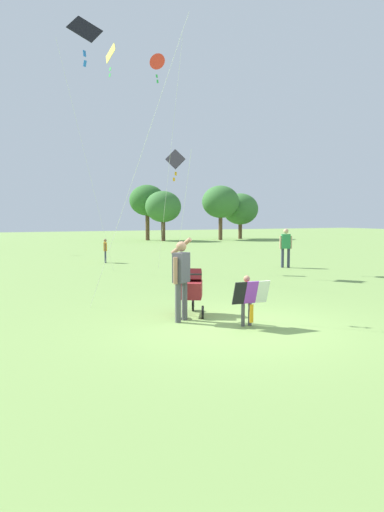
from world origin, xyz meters
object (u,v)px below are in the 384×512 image
at_px(kite_blue_high, 109,62).
at_px(kite_adult_black, 89,43).
at_px(child_with_butterfly_kite, 248,296).
at_px(kite_green_novelty, 157,65).
at_px(person_sitting_far, 286,245).
at_px(person_couple_left, 105,249).
at_px(stroller, 192,287).
at_px(person_adult_flyer, 181,273).
at_px(kite_orange_delta, 176,164).

bearing_deg(kite_blue_high, kite_adult_black, -108.86).
relative_size(child_with_butterfly_kite, kite_green_novelty, 0.12).
xyz_separation_m(person_sitting_far, person_couple_left, (-6.37, 5.31, -0.31)).
distance_m(stroller, person_sitting_far, 10.23).
xyz_separation_m(person_adult_flyer, person_couple_left, (1.75, 12.60, -0.34)).
bearing_deg(person_couple_left, person_adult_flyer, -97.89).
distance_m(kite_adult_black, person_couple_left, 12.10).
relative_size(kite_orange_delta, person_couple_left, 4.29).
bearing_deg(kite_green_novelty, person_couple_left, 113.98).
xyz_separation_m(kite_green_novelty, person_sitting_far, (4.95, -2.11, -7.33)).
xyz_separation_m(child_with_butterfly_kite, stroller, (-0.52, 1.47, -0.01)).
xyz_separation_m(stroller, kite_orange_delta, (2.89, 7.52, 3.60)).
distance_m(person_adult_flyer, stroller, 0.79).
distance_m(child_with_butterfly_kite, kite_orange_delta, 9.97).
xyz_separation_m(person_adult_flyer, kite_blue_high, (1.10, 9.21, 7.04)).
relative_size(child_with_butterfly_kite, person_couple_left, 0.90).
distance_m(person_adult_flyer, kite_blue_high, 11.65).
relative_size(person_adult_flyer, kite_blue_high, 0.20).
bearing_deg(kite_adult_black, person_adult_flyer, -60.00).
relative_size(stroller, person_sitting_far, 0.66).
height_order(kite_orange_delta, person_couple_left, kite_orange_delta).
bearing_deg(child_with_butterfly_kite, kite_orange_delta, 75.24).
distance_m(kite_green_novelty, person_sitting_far, 9.09).
xyz_separation_m(child_with_butterfly_kite, person_sitting_far, (7.12, 8.26, 0.36)).
bearing_deg(kite_orange_delta, stroller, -111.01).
bearing_deg(child_with_butterfly_kite, stroller, 109.45).
relative_size(stroller, kite_adult_black, 0.16).
relative_size(person_adult_flyer, stroller, 1.59).
distance_m(kite_adult_black, kite_orange_delta, 7.67).
xyz_separation_m(stroller, kite_adult_black, (-1.77, 1.73, 5.50)).
relative_size(kite_green_novelty, kite_blue_high, 0.98).
distance_m(kite_orange_delta, person_sitting_far, 5.79).
bearing_deg(stroller, kite_adult_black, 135.56).
relative_size(kite_adult_black, kite_blue_high, 0.77).
bearing_deg(person_sitting_far, kite_green_novelty, 156.94).
xyz_separation_m(kite_orange_delta, kite_blue_high, (-2.27, 1.19, 3.84)).
bearing_deg(kite_adult_black, stroller, -44.44).
bearing_deg(kite_blue_high, person_sitting_far, -15.31).
bearing_deg(kite_green_novelty, person_sitting_far, -23.06).
bearing_deg(child_with_butterfly_kite, person_couple_left, 86.85).
distance_m(kite_orange_delta, kite_blue_high, 4.61).
relative_size(person_sitting_far, person_couple_left, 1.47).
xyz_separation_m(person_adult_flyer, kite_adult_black, (-1.29, 2.23, 5.11)).
bearing_deg(child_with_butterfly_kite, kite_blue_high, 89.44).
bearing_deg(kite_adult_black, kite_green_novelty, 58.11).
height_order(person_adult_flyer, stroller, person_adult_flyer).
height_order(kite_blue_high, person_sitting_far, kite_blue_high).
xyz_separation_m(kite_adult_black, person_couple_left, (3.03, 10.37, -5.45)).
relative_size(stroller, kite_green_novelty, 0.12).
relative_size(kite_adult_black, person_couple_left, 6.06).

